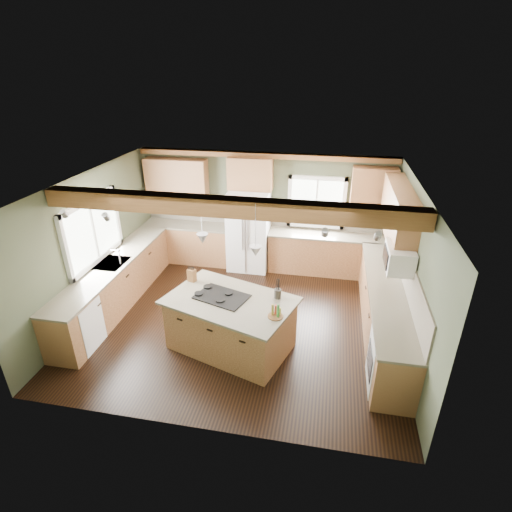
# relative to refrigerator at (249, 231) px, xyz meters

# --- Properties ---
(floor) EXTENTS (5.60, 5.60, 0.00)m
(floor) POSITION_rel_refrigerator_xyz_m (0.30, -2.12, -0.90)
(floor) COLOR black
(floor) RESTS_ON ground
(ceiling) EXTENTS (5.60, 5.60, 0.00)m
(ceiling) POSITION_rel_refrigerator_xyz_m (0.30, -2.12, 1.70)
(ceiling) COLOR silver
(ceiling) RESTS_ON wall_back
(wall_back) EXTENTS (5.60, 0.00, 5.60)m
(wall_back) POSITION_rel_refrigerator_xyz_m (0.30, 0.38, 0.40)
(wall_back) COLOR #404934
(wall_back) RESTS_ON ground
(wall_left) EXTENTS (0.00, 5.00, 5.00)m
(wall_left) POSITION_rel_refrigerator_xyz_m (-2.50, -2.12, 0.40)
(wall_left) COLOR #404934
(wall_left) RESTS_ON ground
(wall_right) EXTENTS (0.00, 5.00, 5.00)m
(wall_right) POSITION_rel_refrigerator_xyz_m (3.10, -2.12, 0.40)
(wall_right) COLOR #404934
(wall_right) RESTS_ON ground
(ceiling_beam) EXTENTS (5.55, 0.26, 0.26)m
(ceiling_beam) POSITION_rel_refrigerator_xyz_m (0.30, -2.91, 1.57)
(ceiling_beam) COLOR brown
(ceiling_beam) RESTS_ON ceiling
(soffit_trim) EXTENTS (5.55, 0.20, 0.10)m
(soffit_trim) POSITION_rel_refrigerator_xyz_m (0.30, 0.28, 1.64)
(soffit_trim) COLOR brown
(soffit_trim) RESTS_ON ceiling
(backsplash_back) EXTENTS (5.58, 0.03, 0.58)m
(backsplash_back) POSITION_rel_refrigerator_xyz_m (0.30, 0.36, 0.31)
(backsplash_back) COLOR brown
(backsplash_back) RESTS_ON wall_back
(backsplash_right) EXTENTS (0.03, 3.70, 0.58)m
(backsplash_right) POSITION_rel_refrigerator_xyz_m (3.08, -2.07, 0.31)
(backsplash_right) COLOR brown
(backsplash_right) RESTS_ON wall_right
(base_cab_back_left) EXTENTS (2.02, 0.60, 0.88)m
(base_cab_back_left) POSITION_rel_refrigerator_xyz_m (-1.49, 0.08, -0.46)
(base_cab_back_left) COLOR brown
(base_cab_back_left) RESTS_ON floor
(counter_back_left) EXTENTS (2.06, 0.64, 0.04)m
(counter_back_left) POSITION_rel_refrigerator_xyz_m (-1.49, 0.08, 0.00)
(counter_back_left) COLOR brown
(counter_back_left) RESTS_ON base_cab_back_left
(base_cab_back_right) EXTENTS (2.62, 0.60, 0.88)m
(base_cab_back_right) POSITION_rel_refrigerator_xyz_m (1.79, 0.08, -0.46)
(base_cab_back_right) COLOR brown
(base_cab_back_right) RESTS_ON floor
(counter_back_right) EXTENTS (2.66, 0.64, 0.04)m
(counter_back_right) POSITION_rel_refrigerator_xyz_m (1.79, 0.08, 0.00)
(counter_back_right) COLOR brown
(counter_back_right) RESTS_ON base_cab_back_right
(base_cab_left) EXTENTS (0.60, 3.70, 0.88)m
(base_cab_left) POSITION_rel_refrigerator_xyz_m (-2.20, -2.07, -0.46)
(base_cab_left) COLOR brown
(base_cab_left) RESTS_ON floor
(counter_left) EXTENTS (0.64, 3.74, 0.04)m
(counter_left) POSITION_rel_refrigerator_xyz_m (-2.20, -2.07, 0.00)
(counter_left) COLOR brown
(counter_left) RESTS_ON base_cab_left
(base_cab_right) EXTENTS (0.60, 3.70, 0.88)m
(base_cab_right) POSITION_rel_refrigerator_xyz_m (2.80, -2.07, -0.46)
(base_cab_right) COLOR brown
(base_cab_right) RESTS_ON floor
(counter_right) EXTENTS (0.64, 3.74, 0.04)m
(counter_right) POSITION_rel_refrigerator_xyz_m (2.80, -2.07, 0.00)
(counter_right) COLOR brown
(counter_right) RESTS_ON base_cab_right
(upper_cab_back_left) EXTENTS (1.40, 0.35, 0.90)m
(upper_cab_back_left) POSITION_rel_refrigerator_xyz_m (-1.69, 0.21, 1.05)
(upper_cab_back_left) COLOR brown
(upper_cab_back_left) RESTS_ON wall_back
(upper_cab_over_fridge) EXTENTS (0.96, 0.35, 0.70)m
(upper_cab_over_fridge) POSITION_rel_refrigerator_xyz_m (-0.00, 0.21, 1.25)
(upper_cab_over_fridge) COLOR brown
(upper_cab_over_fridge) RESTS_ON wall_back
(upper_cab_right) EXTENTS (0.35, 2.20, 0.90)m
(upper_cab_right) POSITION_rel_refrigerator_xyz_m (2.92, -1.22, 1.05)
(upper_cab_right) COLOR brown
(upper_cab_right) RESTS_ON wall_right
(upper_cab_back_corner) EXTENTS (0.90, 0.35, 0.90)m
(upper_cab_back_corner) POSITION_rel_refrigerator_xyz_m (2.60, 0.21, 1.05)
(upper_cab_back_corner) COLOR brown
(upper_cab_back_corner) RESTS_ON wall_back
(window_left) EXTENTS (0.04, 1.60, 1.05)m
(window_left) POSITION_rel_refrigerator_xyz_m (-2.48, -2.07, 0.65)
(window_left) COLOR white
(window_left) RESTS_ON wall_left
(window_back) EXTENTS (1.10, 0.04, 1.00)m
(window_back) POSITION_rel_refrigerator_xyz_m (1.45, 0.36, 0.65)
(window_back) COLOR white
(window_back) RESTS_ON wall_back
(sink) EXTENTS (0.50, 0.65, 0.03)m
(sink) POSITION_rel_refrigerator_xyz_m (-2.20, -2.07, 0.01)
(sink) COLOR #262628
(sink) RESTS_ON counter_left
(faucet) EXTENTS (0.02, 0.02, 0.28)m
(faucet) POSITION_rel_refrigerator_xyz_m (-2.02, -2.07, 0.15)
(faucet) COLOR #B2B2B7
(faucet) RESTS_ON sink
(dishwasher) EXTENTS (0.60, 0.60, 0.84)m
(dishwasher) POSITION_rel_refrigerator_xyz_m (-2.19, -3.37, -0.47)
(dishwasher) COLOR white
(dishwasher) RESTS_ON floor
(oven) EXTENTS (0.60, 0.72, 0.84)m
(oven) POSITION_rel_refrigerator_xyz_m (2.79, -3.37, -0.47)
(oven) COLOR white
(oven) RESTS_ON floor
(microwave) EXTENTS (0.40, 0.70, 0.38)m
(microwave) POSITION_rel_refrigerator_xyz_m (2.88, -2.17, 0.65)
(microwave) COLOR white
(microwave) RESTS_ON wall_right
(pendant_left) EXTENTS (0.18, 0.18, 0.16)m
(pendant_left) POSITION_rel_refrigerator_xyz_m (-0.14, -2.76, 0.98)
(pendant_left) COLOR #B2B2B7
(pendant_left) RESTS_ON ceiling
(pendant_right) EXTENTS (0.18, 0.18, 0.16)m
(pendant_right) POSITION_rel_refrigerator_xyz_m (0.74, -3.05, 0.98)
(pendant_right) COLOR #B2B2B7
(pendant_right) RESTS_ON ceiling
(refrigerator) EXTENTS (0.90, 0.74, 1.80)m
(refrigerator) POSITION_rel_refrigerator_xyz_m (0.00, 0.00, 0.00)
(refrigerator) COLOR silver
(refrigerator) RESTS_ON floor
(island) EXTENTS (2.13, 1.67, 0.88)m
(island) POSITION_rel_refrigerator_xyz_m (0.30, -2.91, -0.46)
(island) COLOR brown
(island) RESTS_ON floor
(island_top) EXTENTS (2.28, 1.82, 0.04)m
(island_top) POSITION_rel_refrigerator_xyz_m (0.30, -2.91, 0.00)
(island_top) COLOR brown
(island_top) RESTS_ON island
(cooktop) EXTENTS (0.94, 0.76, 0.02)m
(cooktop) POSITION_rel_refrigerator_xyz_m (0.15, -2.86, 0.03)
(cooktop) COLOR black
(cooktop) RESTS_ON island_top
(knife_block) EXTENTS (0.16, 0.14, 0.22)m
(knife_block) POSITION_rel_refrigerator_xyz_m (-0.49, -2.44, 0.13)
(knife_block) COLOR brown
(knife_block) RESTS_ON island_top
(utensil_crock) EXTENTS (0.16, 0.16, 0.15)m
(utensil_crock) POSITION_rel_refrigerator_xyz_m (1.03, -2.71, 0.10)
(utensil_crock) COLOR #453F37
(utensil_crock) RESTS_ON island_top
(bottle_tray) EXTENTS (0.32, 0.32, 0.22)m
(bottle_tray) POSITION_rel_refrigerator_xyz_m (1.08, -3.23, 0.13)
(bottle_tray) COLOR brown
(bottle_tray) RESTS_ON island_top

